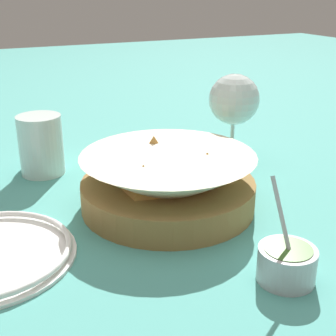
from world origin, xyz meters
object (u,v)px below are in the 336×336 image
at_px(food_basket, 168,184).
at_px(beer_mug, 41,147).
at_px(wine_glass, 234,102).
at_px(sauce_cup, 287,262).

xyz_separation_m(food_basket, beer_mug, (0.22, 0.14, 0.01)).
bearing_deg(food_basket, beer_mug, 33.31).
distance_m(wine_glass, beer_mug, 0.35).
relative_size(food_basket, wine_glass, 1.56).
bearing_deg(food_basket, wine_glass, -57.61).
height_order(sauce_cup, beer_mug, sauce_cup).
distance_m(sauce_cup, wine_glass, 0.39).
distance_m(sauce_cup, beer_mug, 0.48).
bearing_deg(wine_glass, food_basket, 122.39).
xyz_separation_m(food_basket, wine_glass, (0.12, -0.19, 0.08)).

